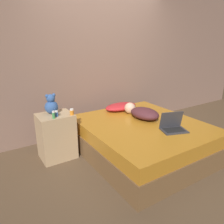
{
  "coord_description": "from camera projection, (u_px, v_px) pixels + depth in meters",
  "views": [
    {
      "loc": [
        -1.99,
        -2.28,
        1.67
      ],
      "look_at": [
        -0.39,
        0.23,
        0.67
      ],
      "focal_mm": 35.0,
      "sensor_mm": 36.0,
      "label": 1
    }
  ],
  "objects": [
    {
      "name": "bottle_orange",
      "position": [
        72.0,
        112.0,
        3.02
      ],
      "size": [
        0.06,
        0.06,
        0.09
      ],
      "color": "orange",
      "rests_on": "nightstand"
    },
    {
      "name": "teddy_bear",
      "position": [
        51.0,
        105.0,
        3.06
      ],
      "size": [
        0.19,
        0.19,
        0.29
      ],
      "color": "#335693",
      "rests_on": "nightstand"
    },
    {
      "name": "pillow",
      "position": [
        121.0,
        107.0,
        3.8
      ],
      "size": [
        0.6,
        0.32,
        0.12
      ],
      "color": "red",
      "rests_on": "bed"
    },
    {
      "name": "bottle_blue",
      "position": [
        56.0,
        114.0,
        2.96
      ],
      "size": [
        0.05,
        0.05,
        0.08
      ],
      "color": "#3866B2",
      "rests_on": "nightstand"
    },
    {
      "name": "ground_plane",
      "position": [
        141.0,
        153.0,
        3.37
      ],
      "size": [
        12.0,
        12.0,
        0.0
      ],
      "primitive_type": "plane",
      "color": "brown"
    },
    {
      "name": "person_lying",
      "position": [
        142.0,
        113.0,
        3.41
      ],
      "size": [
        0.4,
        0.68,
        0.18
      ],
      "rotation": [
        0.0,
        0.0,
        0.12
      ],
      "color": "#4C2328",
      "rests_on": "bed"
    },
    {
      "name": "bottle_green",
      "position": [
        54.0,
        115.0,
        2.88
      ],
      "size": [
        0.04,
        0.04,
        0.1
      ],
      "color": "#3D8E4C",
      "rests_on": "nightstand"
    },
    {
      "name": "bed",
      "position": [
        142.0,
        139.0,
        3.29
      ],
      "size": [
        1.64,
        1.85,
        0.49
      ],
      "color": "brown",
      "rests_on": "ground_plane"
    },
    {
      "name": "wall_back",
      "position": [
        101.0,
        61.0,
        3.92
      ],
      "size": [
        8.0,
        0.06,
        2.6
      ],
      "color": "#846656",
      "rests_on": "ground_plane"
    },
    {
      "name": "nightstand",
      "position": [
        57.0,
        136.0,
        3.15
      ],
      "size": [
        0.48,
        0.4,
        0.67
      ],
      "color": "tan",
      "rests_on": "ground_plane"
    },
    {
      "name": "laptop",
      "position": [
        173.0,
        126.0,
        2.95
      ],
      "size": [
        0.39,
        0.33,
        0.25
      ],
      "rotation": [
        0.0,
        0.0,
        -0.34
      ],
      "color": "#333338",
      "rests_on": "bed"
    }
  ]
}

